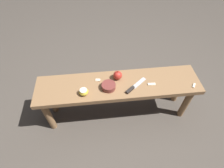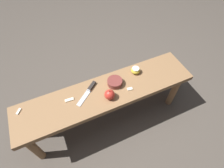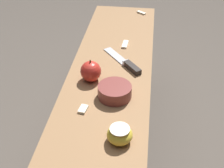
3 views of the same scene
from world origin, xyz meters
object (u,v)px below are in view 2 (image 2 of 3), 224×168
object	(u,v)px
knife	(89,90)
apple_whole	(110,94)
apple_cut	(135,70)
wooden_bench	(107,96)
bowl	(115,82)

from	to	relation	value
knife	apple_whole	xyz separation A→B (m)	(-0.11, 0.12, 0.03)
knife	apple_cut	size ratio (longest dim) A/B	2.68
knife	apple_cut	world-z (taller)	apple_cut
wooden_bench	knife	xyz separation A→B (m)	(0.11, -0.06, 0.08)
wooden_bench	bowl	size ratio (longest dim) A/B	12.08
apple_whole	apple_cut	distance (m)	0.31
wooden_bench	apple_whole	xyz separation A→B (m)	(-0.00, 0.06, 0.11)
apple_cut	bowl	world-z (taller)	apple_cut
apple_whole	apple_cut	size ratio (longest dim) A/B	1.14
wooden_bench	apple_whole	bearing A→B (deg)	91.66
wooden_bench	apple_whole	distance (m)	0.12
wooden_bench	bowl	bearing A→B (deg)	-157.78
apple_whole	bowl	distance (m)	0.13
bowl	apple_whole	bearing A→B (deg)	49.11
apple_whole	apple_cut	bearing A→B (deg)	-154.52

